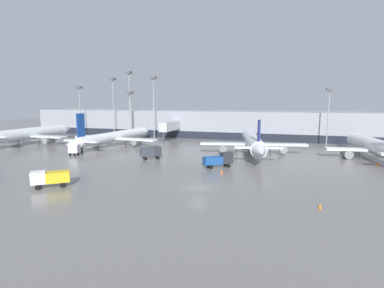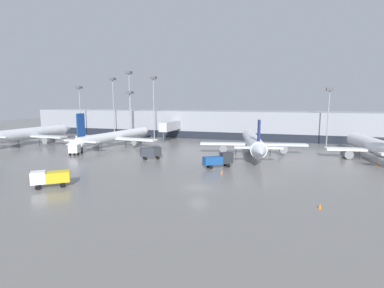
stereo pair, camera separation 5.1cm
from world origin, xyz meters
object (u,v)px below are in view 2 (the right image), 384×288
at_px(parked_jet_3, 376,147).
at_px(parked_jet_4, 30,134).
at_px(apron_light_mast_1, 329,99).
at_px(apron_light_mast_3, 79,97).
at_px(traffic_cone_0, 222,172).
at_px(service_truck_0, 219,159).
at_px(traffic_cone_2, 378,164).
at_px(apron_light_mast_0, 130,101).
at_px(service_truck_3, 50,177).
at_px(apron_light_mast_5, 113,91).
at_px(traffic_cone_1, 320,206).
at_px(service_truck_2, 76,148).
at_px(apron_light_mast_6, 153,91).
at_px(parked_jet_2, 114,136).
at_px(service_truck_1, 151,152).
at_px(parked_jet_1, 253,142).
at_px(apron_light_mast_2, 129,87).

bearing_deg(parked_jet_3, parked_jet_4, 85.52).
relative_size(apron_light_mast_1, apron_light_mast_3, 0.92).
bearing_deg(traffic_cone_0, parked_jet_3, 38.13).
xyz_separation_m(service_truck_0, traffic_cone_2, (29.23, 10.56, -1.16)).
bearing_deg(traffic_cone_0, apron_light_mast_0, 134.39).
xyz_separation_m(service_truck_3, apron_light_mast_5, (-24.72, 57.37, 14.32)).
xyz_separation_m(traffic_cone_1, apron_light_mast_0, (-53.92, 53.39, 12.24)).
height_order(service_truck_2, traffic_cone_1, service_truck_2).
relative_size(parked_jet_4, service_truck_3, 6.39).
xyz_separation_m(traffic_cone_2, apron_light_mast_6, (-58.38, 24.30, 15.35)).
xyz_separation_m(parked_jet_4, service_truck_2, (23.66, -10.11, -1.50)).
bearing_deg(apron_light_mast_1, traffic_cone_0, -118.13).
relative_size(service_truck_2, traffic_cone_1, 8.62).
bearing_deg(apron_light_mast_5, parked_jet_2, -58.18).
relative_size(parked_jet_3, service_truck_3, 6.64).
xyz_separation_m(service_truck_2, traffic_cone_0, (36.47, -8.27, -1.15)).
distance_m(service_truck_1, traffic_cone_2, 45.54).
height_order(parked_jet_2, apron_light_mast_1, apron_light_mast_1).
height_order(service_truck_1, apron_light_mast_6, apron_light_mast_6).
bearing_deg(service_truck_0, parked_jet_4, 130.19).
bearing_deg(traffic_cone_2, apron_light_mast_6, 157.41).
bearing_deg(parked_jet_2, service_truck_1, -124.00).
bearing_deg(traffic_cone_0, service_truck_0, 107.37).
distance_m(parked_jet_1, service_truck_1, 23.72).
height_order(apron_light_mast_2, apron_light_mast_3, apron_light_mast_2).
bearing_deg(apron_light_mast_0, apron_light_mast_3, -177.68).
bearing_deg(parked_jet_2, parked_jet_3, -85.01).
relative_size(service_truck_3, apron_light_mast_1, 0.33).
xyz_separation_m(traffic_cone_2, apron_light_mast_5, (-74.73, 26.68, 15.44)).
height_order(parked_jet_4, apron_light_mast_6, apron_light_mast_6).
xyz_separation_m(traffic_cone_1, traffic_cone_2, (13.29, 28.46, 0.06)).
bearing_deg(apron_light_mast_1, service_truck_0, -123.09).
bearing_deg(apron_light_mast_2, traffic_cone_0, -45.74).
bearing_deg(apron_light_mast_1, parked_jet_3, -65.43).
distance_m(service_truck_2, traffic_cone_1, 55.20).
bearing_deg(apron_light_mast_6, parked_jet_2, -105.35).
bearing_deg(parked_jet_1, apron_light_mast_6, 49.32).
distance_m(service_truck_2, apron_light_mast_5, 38.18).
relative_size(traffic_cone_0, traffic_cone_2, 1.08).
bearing_deg(apron_light_mast_2, apron_light_mast_3, -174.72).
relative_size(parked_jet_4, traffic_cone_0, 43.23).
height_order(parked_jet_3, apron_light_mast_3, apron_light_mast_3).
bearing_deg(parked_jet_1, service_truck_1, 109.31).
bearing_deg(apron_light_mast_3, service_truck_1, -36.79).
bearing_deg(service_truck_0, service_truck_1, 130.29).
bearing_deg(traffic_cone_1, parked_jet_2, 143.96).
bearing_deg(service_truck_0, service_truck_3, -172.72).
relative_size(service_truck_1, apron_light_mast_3, 0.26).
xyz_separation_m(parked_jet_2, apron_light_mast_3, (-23.63, 16.47, 11.24)).
bearing_deg(parked_jet_2, service_truck_3, -156.20).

